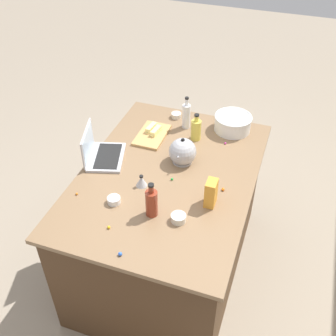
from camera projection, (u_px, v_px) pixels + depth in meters
ground_plane at (168, 263)px, 3.18m from camera, size 12.00×12.00×0.00m
island_counter at (168, 223)px, 2.89m from camera, size 1.53×1.08×0.90m
laptop at (100, 153)px, 2.70m from camera, size 0.36×0.31×0.22m
mixing_bowl_large at (233, 123)px, 2.95m from camera, size 0.27×0.27×0.12m
bottle_oil at (196, 129)px, 2.85m from camera, size 0.07×0.07×0.20m
bottle_soy at (152, 202)px, 2.28m from camera, size 0.07×0.07×0.22m
bottle_vinegar at (186, 115)px, 2.96m from camera, size 0.06×0.06×0.25m
kettle at (182, 152)px, 2.65m from camera, size 0.21×0.18×0.20m
cutting_board at (152, 135)px, 2.92m from camera, size 0.31×0.19×0.02m
butter_stick_left at (151, 128)px, 2.95m from camera, size 0.11×0.05×0.04m
butter_stick_right at (156, 131)px, 2.92m from camera, size 0.11×0.05×0.04m
ramekin_small at (114, 200)px, 2.40m from camera, size 0.08×0.08×0.04m
ramekin_medium at (176, 115)px, 3.11m from camera, size 0.07×0.07×0.04m
ramekin_wide at (178, 218)px, 2.28m from camera, size 0.09×0.09×0.04m
kitchen_timer at (141, 181)px, 2.50m from camera, size 0.07×0.07×0.08m
candy_bag at (211, 193)px, 2.35m from camera, size 0.09×0.06×0.17m
candy_0 at (77, 194)px, 2.45m from camera, size 0.01×0.01×0.01m
candy_1 at (223, 189)px, 2.48m from camera, size 0.02×0.02×0.02m
candy_2 at (225, 143)px, 2.85m from camera, size 0.01×0.01×0.01m
candy_3 at (120, 254)px, 2.10m from camera, size 0.02×0.02×0.02m
candy_4 at (172, 179)px, 2.56m from camera, size 0.02×0.02×0.02m
candy_5 at (109, 227)px, 2.25m from camera, size 0.02×0.02×0.02m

